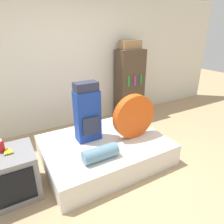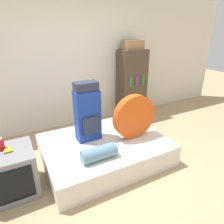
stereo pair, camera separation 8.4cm
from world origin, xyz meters
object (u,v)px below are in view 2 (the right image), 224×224
Objects in this scene: backpack at (87,113)px; television at (10,173)px; sleeping_roll at (99,153)px; canister at (0,144)px; tent_bag at (134,117)px; cardboard_box at (133,45)px; bookshelf at (132,84)px.

backpack reaches higher than television.
canister reaches higher than sleeping_roll.
backpack is 5.86× the size of canister.
sleeping_roll is at bearing -158.36° from tent_bag.
cardboard_box is (0.86, 1.39, 0.94)m from tent_bag.
backpack is at bearing 82.26° from sleeping_roll.
cardboard_box is at bearing 27.23° from television.
bookshelf is at bearing 26.87° from television.
sleeping_roll is 0.77× the size of television.
cardboard_box is at bearing 46.69° from sleeping_roll.
tent_bag is 0.45× the size of bookshelf.
bookshelf is 0.86m from cardboard_box.
bookshelf reaches higher than canister.
television is at bearing -152.77° from cardboard_box.
bookshelf is (2.66, 1.35, 0.47)m from television.
tent_bag reaches higher than television.
canister is at bearing -171.97° from backpack.
backpack is 2.06m from cardboard_box.
sleeping_roll is at bearing -97.74° from backpack.
cardboard_box is at bearing 36.38° from backpack.
television is 3.99× the size of canister.
canister is at bearing 160.00° from sleeping_roll.
bookshelf is at bearing -100.30° from cardboard_box.
tent_bag is 1.85m from television.
sleeping_roll is (-0.08, -0.57, -0.35)m from backpack.
bookshelf is 3.49× the size of cardboard_box.
tent_bag reaches higher than sleeping_roll.
bookshelf is (2.69, 1.26, 0.10)m from canister.
tent_bag is at bearing -121.57° from cardboard_box.
sleeping_roll is 1.09× the size of cardboard_box.
tent_bag is 0.83m from sleeping_roll.
backpack is 1.86m from bookshelf.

